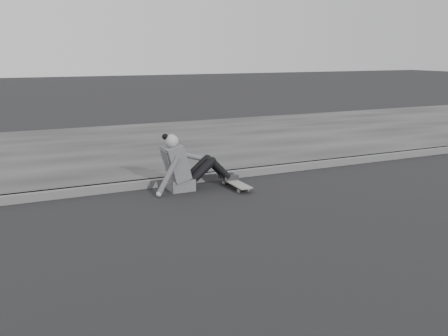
% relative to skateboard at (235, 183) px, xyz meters
% --- Properties ---
extents(ground, '(80.00, 80.00, 0.00)m').
position_rel_skateboard_xyz_m(ground, '(2.22, -1.98, -0.07)').
color(ground, black).
rests_on(ground, ground).
extents(curb, '(24.00, 0.16, 0.12)m').
position_rel_skateboard_xyz_m(curb, '(2.22, 0.60, -0.01)').
color(curb, '#545454').
rests_on(curb, ground).
extents(sidewalk, '(24.00, 6.00, 0.12)m').
position_rel_skateboard_xyz_m(sidewalk, '(2.22, 3.62, -0.01)').
color(sidewalk, '#353535').
rests_on(sidewalk, ground).
extents(skateboard, '(0.20, 0.78, 0.09)m').
position_rel_skateboard_xyz_m(skateboard, '(0.00, 0.00, 0.00)').
color(skateboard, gray).
rests_on(skateboard, ground).
extents(seated_woman, '(1.38, 0.46, 0.88)m').
position_rel_skateboard_xyz_m(seated_woman, '(-0.73, 0.25, 0.29)').
color(seated_woman, '#525255').
rests_on(seated_woman, ground).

